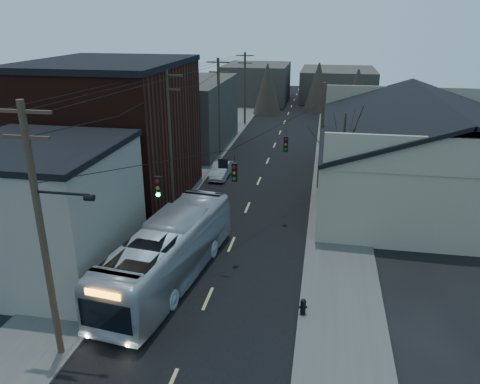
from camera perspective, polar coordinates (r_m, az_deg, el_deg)
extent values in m
cube|color=black|center=(43.54, 3.07, 3.06)|extent=(9.00, 110.00, 0.02)
cube|color=#474744|center=(44.75, -5.22, 3.56)|extent=(4.00, 110.00, 0.12)
cube|color=#474744|center=(43.24, 11.65, 2.61)|extent=(4.00, 110.00, 0.12)
cube|color=gray|center=(26.45, -22.88, -2.41)|extent=(8.00, 8.00, 7.00)
cube|color=black|center=(35.60, -15.24, 6.72)|extent=(10.00, 12.00, 10.00)
cube|color=#38332C|center=(50.34, -6.88, 9.45)|extent=(9.00, 14.00, 7.00)
cube|color=gray|center=(38.54, 21.70, 3.14)|extent=(16.00, 20.00, 5.00)
cube|color=black|center=(37.04, 16.35, 9.19)|extent=(8.16, 20.60, 2.86)
cube|color=#38332C|center=(77.67, 2.02, 13.11)|extent=(10.00, 12.00, 6.00)
cube|color=#38332C|center=(81.92, 11.81, 12.74)|extent=(12.00, 14.00, 5.00)
cone|color=black|center=(32.65, 12.29, 3.19)|extent=(0.40, 0.40, 7.20)
cylinder|color=#382B1E|center=(19.12, -22.90, -5.41)|extent=(0.28, 0.28, 10.50)
cube|color=#382B1E|center=(17.69, -25.08, 8.90)|extent=(2.20, 0.12, 0.12)
cylinder|color=#382B1E|center=(31.95, -8.56, 5.67)|extent=(0.28, 0.28, 10.00)
cube|color=#382B1E|center=(31.10, -9.02, 13.88)|extent=(2.20, 0.12, 0.12)
cylinder|color=#382B1E|center=(46.11, -2.60, 10.14)|extent=(0.28, 0.28, 9.50)
cube|color=#382B1E|center=(45.52, -2.69, 15.53)|extent=(2.20, 0.12, 0.12)
cylinder|color=#382B1E|center=(60.67, 0.60, 12.45)|extent=(0.28, 0.28, 9.00)
cube|color=#382B1E|center=(60.23, 0.61, 16.31)|extent=(2.20, 0.12, 0.12)
cylinder|color=#382B1E|center=(37.27, 9.88, 6.55)|extent=(0.28, 0.28, 8.50)
cube|color=black|center=(21.25, -9.90, 0.60)|extent=(0.28, 0.20, 1.00)
cube|color=black|center=(24.88, -0.67, 2.43)|extent=(0.28, 0.20, 1.00)
cube|color=black|center=(30.28, 5.61, 5.85)|extent=(0.28, 0.20, 1.00)
imported|color=#B0B6BD|center=(24.67, -8.71, -7.32)|extent=(4.27, 12.13, 3.31)
imported|color=#A0A3A8|center=(40.51, -2.33, 2.67)|extent=(1.46, 3.94, 1.29)
cylinder|color=black|center=(22.52, 7.69, -13.85)|extent=(0.25, 0.25, 0.64)
sphere|color=black|center=(22.32, 7.73, -13.10)|extent=(0.28, 0.28, 0.28)
cylinder|color=black|center=(22.49, 7.69, -13.74)|extent=(0.39, 0.21, 0.13)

